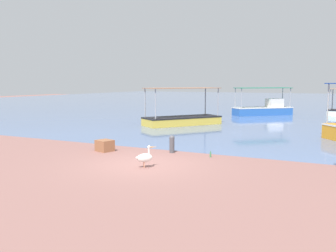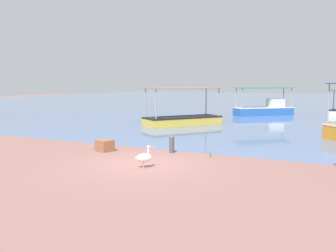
{
  "view_description": "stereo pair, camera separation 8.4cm",
  "coord_description": "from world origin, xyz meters",
  "px_view_note": "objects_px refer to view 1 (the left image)",
  "views": [
    {
      "loc": [
        6.9,
        -11.89,
        3.07
      ],
      "look_at": [
        -0.84,
        3.82,
        0.99
      ],
      "focal_mm": 40.0,
      "sensor_mm": 36.0,
      "label": 1
    },
    {
      "loc": [
        6.98,
        -11.85,
        3.07
      ],
      "look_at": [
        -0.84,
        3.82,
        0.99
      ],
      "focal_mm": 40.0,
      "sensor_mm": 36.0,
      "label": 2
    }
  ],
  "objects_px": {
    "pelican": "(145,157)",
    "mooring_bollard": "(172,143)",
    "fishing_boat_far_left": "(182,118)",
    "fishing_boat_near_left": "(264,108)",
    "glass_bottle": "(210,155)",
    "cargo_crate": "(105,146)"
  },
  "relations": [
    {
      "from": "fishing_boat_near_left",
      "to": "glass_bottle",
      "type": "height_order",
      "value": "fishing_boat_near_left"
    },
    {
      "from": "mooring_bollard",
      "to": "glass_bottle",
      "type": "height_order",
      "value": "mooring_bollard"
    },
    {
      "from": "fishing_boat_far_left",
      "to": "pelican",
      "type": "xyz_separation_m",
      "value": [
        4.26,
        -12.8,
        -0.13
      ]
    },
    {
      "from": "fishing_boat_near_left",
      "to": "mooring_bollard",
      "type": "height_order",
      "value": "fishing_boat_near_left"
    },
    {
      "from": "fishing_boat_near_left",
      "to": "cargo_crate",
      "type": "height_order",
      "value": "fishing_boat_near_left"
    },
    {
      "from": "fishing_boat_near_left",
      "to": "fishing_boat_far_left",
      "type": "xyz_separation_m",
      "value": [
        -3.56,
        -10.58,
        -0.11
      ]
    },
    {
      "from": "pelican",
      "to": "mooring_bollard",
      "type": "xyz_separation_m",
      "value": [
        -0.36,
        2.99,
        0.04
      ]
    },
    {
      "from": "pelican",
      "to": "cargo_crate",
      "type": "distance_m",
      "value": 3.77
    },
    {
      "from": "fishing_boat_far_left",
      "to": "mooring_bollard",
      "type": "relative_size",
      "value": 7.35
    },
    {
      "from": "fishing_boat_near_left",
      "to": "fishing_boat_far_left",
      "type": "relative_size",
      "value": 0.9
    },
    {
      "from": "pelican",
      "to": "mooring_bollard",
      "type": "bearing_deg",
      "value": 96.83
    },
    {
      "from": "cargo_crate",
      "to": "glass_bottle",
      "type": "relative_size",
      "value": 2.53
    },
    {
      "from": "fishing_boat_near_left",
      "to": "cargo_crate",
      "type": "relative_size",
      "value": 7.46
    },
    {
      "from": "fishing_boat_far_left",
      "to": "pelican",
      "type": "relative_size",
      "value": 7.08
    },
    {
      "from": "mooring_bollard",
      "to": "fishing_boat_near_left",
      "type": "bearing_deg",
      "value": 90.97
    },
    {
      "from": "mooring_bollard",
      "to": "fishing_boat_far_left",
      "type": "bearing_deg",
      "value": 111.68
    },
    {
      "from": "pelican",
      "to": "glass_bottle",
      "type": "distance_m",
      "value": 3.18
    },
    {
      "from": "cargo_crate",
      "to": "fishing_boat_far_left",
      "type": "bearing_deg",
      "value": 95.62
    },
    {
      "from": "fishing_boat_far_left",
      "to": "fishing_boat_near_left",
      "type": "bearing_deg",
      "value": 71.41
    },
    {
      "from": "fishing_boat_near_left",
      "to": "mooring_bollard",
      "type": "relative_size",
      "value": 6.62
    },
    {
      "from": "cargo_crate",
      "to": "glass_bottle",
      "type": "xyz_separation_m",
      "value": [
        4.67,
        0.8,
        -0.14
      ]
    },
    {
      "from": "glass_bottle",
      "to": "pelican",
      "type": "bearing_deg",
      "value": -117.81
    }
  ]
}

